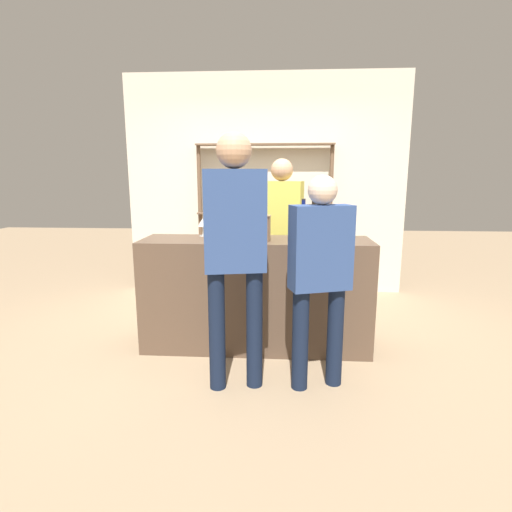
% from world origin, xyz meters
% --- Properties ---
extents(ground_plane, '(16.00, 16.00, 0.00)m').
position_xyz_m(ground_plane, '(0.00, 0.00, 0.00)').
color(ground_plane, '#9E8466').
extents(bar_counter, '(2.00, 0.55, 0.99)m').
position_xyz_m(bar_counter, '(0.00, 0.00, 0.49)').
color(bar_counter, brown).
rests_on(bar_counter, ground_plane).
extents(back_wall, '(3.60, 0.12, 2.80)m').
position_xyz_m(back_wall, '(0.00, 1.87, 1.40)').
color(back_wall, beige).
rests_on(back_wall, ground_plane).
extents(back_shelf, '(1.72, 0.18, 1.92)m').
position_xyz_m(back_shelf, '(0.00, 1.69, 1.24)').
color(back_shelf, brown).
rests_on(back_shelf, ground_plane).
extents(counter_bottle_0, '(0.07, 0.07, 0.36)m').
position_xyz_m(counter_bottle_0, '(-0.41, -0.05, 1.13)').
color(counter_bottle_0, silver).
rests_on(counter_bottle_0, bar_counter).
extents(counter_bottle_1, '(0.09, 0.09, 0.35)m').
position_xyz_m(counter_bottle_1, '(0.41, 0.02, 1.12)').
color(counter_bottle_1, '#0F1956').
rests_on(counter_bottle_1, bar_counter).
extents(counter_bottle_2, '(0.08, 0.08, 0.33)m').
position_xyz_m(counter_bottle_2, '(-0.27, -0.06, 1.11)').
color(counter_bottle_2, black).
rests_on(counter_bottle_2, bar_counter).
extents(wine_glass, '(0.09, 0.09, 0.16)m').
position_xyz_m(wine_glass, '(-0.50, 0.16, 1.11)').
color(wine_glass, silver).
rests_on(wine_glass, bar_counter).
extents(ice_bucket, '(0.24, 0.24, 0.22)m').
position_xyz_m(ice_bucket, '(0.02, -0.08, 1.10)').
color(ice_bucket, '#846647').
rests_on(ice_bucket, bar_counter).
extents(server_behind_counter, '(0.46, 0.29, 1.70)m').
position_xyz_m(server_behind_counter, '(0.22, 0.68, 1.01)').
color(server_behind_counter, brown).
rests_on(server_behind_counter, ground_plane).
extents(customer_right, '(0.46, 0.30, 1.54)m').
position_xyz_m(customer_right, '(0.49, -0.68, 0.90)').
color(customer_right, '#121C33').
rests_on(customer_right, ground_plane).
extents(customer_center, '(0.45, 0.26, 1.81)m').
position_xyz_m(customer_center, '(-0.10, -0.73, 1.09)').
color(customer_center, '#121C33').
rests_on(customer_center, ground_plane).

